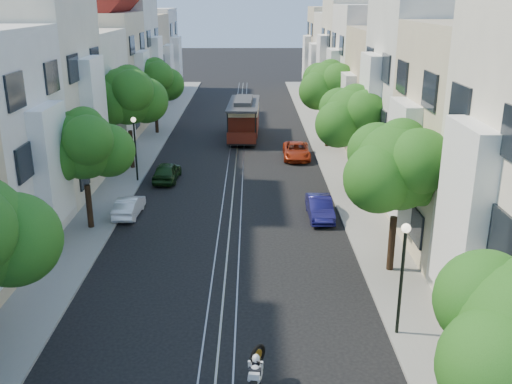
{
  "coord_description": "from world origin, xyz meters",
  "views": [
    {
      "loc": [
        1.15,
        -13.53,
        11.38
      ],
      "look_at": [
        1.37,
        13.42,
        2.2
      ],
      "focal_mm": 40.0,
      "sensor_mm": 36.0,
      "label": 1
    }
  ],
  "objects_px": {
    "parked_car_e_mid": "(320,208)",
    "parked_car_e_far": "(296,151)",
    "tree_w_d": "(155,81)",
    "lamp_east": "(403,263)",
    "tree_e_d": "(330,87)",
    "tree_w_b": "(84,147)",
    "tree_e_b": "(399,168)",
    "sportbike_rider": "(255,374)",
    "parked_car_w_far": "(167,171)",
    "cable_car": "(244,117)",
    "lamp_west": "(135,139)",
    "tree_e_c": "(354,118)",
    "tree_w_c": "(129,97)",
    "parked_car_w_mid": "(129,206)"
  },
  "relations": [
    {
      "from": "lamp_west",
      "to": "parked_car_w_far",
      "type": "bearing_deg",
      "value": 7.6
    },
    {
      "from": "tree_w_c",
      "to": "parked_car_e_mid",
      "type": "xyz_separation_m",
      "value": [
        12.0,
        -9.5,
        -4.48
      ]
    },
    {
      "from": "tree_w_c",
      "to": "sportbike_rider",
      "type": "bearing_deg",
      "value": -70.88
    },
    {
      "from": "lamp_east",
      "to": "cable_car",
      "type": "relative_size",
      "value": 0.51
    },
    {
      "from": "tree_e_b",
      "to": "sportbike_rider",
      "type": "relative_size",
      "value": 3.63
    },
    {
      "from": "tree_e_c",
      "to": "tree_w_b",
      "type": "distance_m",
      "value": 15.6
    },
    {
      "from": "tree_e_b",
      "to": "lamp_east",
      "type": "distance_m",
      "value": 5.41
    },
    {
      "from": "tree_e_c",
      "to": "parked_car_w_far",
      "type": "xyz_separation_m",
      "value": [
        -11.66,
        2.28,
        -3.97
      ]
    },
    {
      "from": "tree_e_c",
      "to": "tree_w_d",
      "type": "bearing_deg",
      "value": 131.99
    },
    {
      "from": "tree_e_c",
      "to": "cable_car",
      "type": "bearing_deg",
      "value": 115.12
    },
    {
      "from": "tree_w_b",
      "to": "sportbike_rider",
      "type": "xyz_separation_m",
      "value": [
        8.39,
        -13.21,
        -3.62
      ]
    },
    {
      "from": "parked_car_e_mid",
      "to": "parked_car_e_far",
      "type": "xyz_separation_m",
      "value": [
        -0.35,
        12.2,
        -0.0
      ]
    },
    {
      "from": "tree_e_c",
      "to": "lamp_east",
      "type": "bearing_deg",
      "value": -93.44
    },
    {
      "from": "tree_e_c",
      "to": "tree_e_d",
      "type": "bearing_deg",
      "value": 90.0
    },
    {
      "from": "tree_e_d",
      "to": "parked_car_e_far",
      "type": "relative_size",
      "value": 1.62
    },
    {
      "from": "tree_w_d",
      "to": "lamp_east",
      "type": "xyz_separation_m",
      "value": [
        13.44,
        -31.98,
        -1.75
      ]
    },
    {
      "from": "tree_e_c",
      "to": "parked_car_e_far",
      "type": "relative_size",
      "value": 1.54
    },
    {
      "from": "lamp_west",
      "to": "tree_e_b",
      "type": "bearing_deg",
      "value": -43.85
    },
    {
      "from": "cable_car",
      "to": "lamp_west",
      "type": "bearing_deg",
      "value": -116.64
    },
    {
      "from": "parked_car_e_mid",
      "to": "parked_car_e_far",
      "type": "distance_m",
      "value": 12.21
    },
    {
      "from": "tree_w_d",
      "to": "sportbike_rider",
      "type": "xyz_separation_m",
      "value": [
        8.39,
        -35.21,
        -3.82
      ]
    },
    {
      "from": "tree_w_d",
      "to": "lamp_west",
      "type": "height_order",
      "value": "tree_w_d"
    },
    {
      "from": "lamp_west",
      "to": "cable_car",
      "type": "distance_m",
      "value": 14.17
    },
    {
      "from": "cable_car",
      "to": "parked_car_e_mid",
      "type": "height_order",
      "value": "cable_car"
    },
    {
      "from": "tree_w_b",
      "to": "cable_car",
      "type": "distance_m",
      "value": 21.95
    },
    {
      "from": "lamp_west",
      "to": "parked_car_e_far",
      "type": "height_order",
      "value": "lamp_west"
    },
    {
      "from": "cable_car",
      "to": "parked_car_e_far",
      "type": "height_order",
      "value": "cable_car"
    },
    {
      "from": "tree_w_d",
      "to": "parked_car_w_mid",
      "type": "height_order",
      "value": "tree_w_d"
    },
    {
      "from": "tree_e_d",
      "to": "sportbike_rider",
      "type": "relative_size",
      "value": 3.72
    },
    {
      "from": "tree_e_b",
      "to": "tree_w_c",
      "type": "distance_m",
      "value": 21.53
    },
    {
      "from": "sportbike_rider",
      "to": "parked_car_e_far",
      "type": "xyz_separation_m",
      "value": [
        3.26,
        26.91,
        -0.19
      ]
    },
    {
      "from": "lamp_east",
      "to": "parked_car_w_far",
      "type": "xyz_separation_m",
      "value": [
        -10.7,
        18.25,
        -2.22
      ]
    },
    {
      "from": "lamp_east",
      "to": "parked_car_w_far",
      "type": "height_order",
      "value": "lamp_east"
    },
    {
      "from": "tree_w_b",
      "to": "parked_car_w_mid",
      "type": "xyz_separation_m",
      "value": [
        1.54,
        1.95,
        -3.86
      ]
    },
    {
      "from": "tree_e_c",
      "to": "parked_car_w_far",
      "type": "relative_size",
      "value": 1.77
    },
    {
      "from": "parked_car_e_far",
      "to": "tree_w_b",
      "type": "bearing_deg",
      "value": -128.95
    },
    {
      "from": "tree_w_d",
      "to": "cable_car",
      "type": "distance_m",
      "value": 8.28
    },
    {
      "from": "cable_car",
      "to": "parked_car_w_far",
      "type": "distance_m",
      "value": 13.15
    },
    {
      "from": "lamp_east",
      "to": "cable_car",
      "type": "distance_m",
      "value": 30.96
    },
    {
      "from": "parked_car_w_mid",
      "to": "tree_w_c",
      "type": "bearing_deg",
      "value": -77.68
    },
    {
      "from": "tree_w_c",
      "to": "tree_w_d",
      "type": "distance_m",
      "value": 11.01
    },
    {
      "from": "tree_e_c",
      "to": "parked_car_e_mid",
      "type": "bearing_deg",
      "value": -118.03
    },
    {
      "from": "parked_car_e_far",
      "to": "parked_car_w_far",
      "type": "xyz_separation_m",
      "value": [
        -8.92,
        -5.43,
        0.04
      ]
    },
    {
      "from": "tree_e_d",
      "to": "parked_car_w_far",
      "type": "xyz_separation_m",
      "value": [
        -11.66,
        -8.72,
        -4.24
      ]
    },
    {
      "from": "lamp_west",
      "to": "lamp_east",
      "type": "bearing_deg",
      "value": -55.01
    },
    {
      "from": "tree_e_d",
      "to": "tree_w_b",
      "type": "relative_size",
      "value": 1.09
    },
    {
      "from": "tree_e_c",
      "to": "parked_car_e_far",
      "type": "bearing_deg",
      "value": 109.61
    },
    {
      "from": "sportbike_rider",
      "to": "parked_car_e_far",
      "type": "distance_m",
      "value": 27.11
    },
    {
      "from": "tree_w_c",
      "to": "parked_car_e_far",
      "type": "relative_size",
      "value": 1.68
    },
    {
      "from": "tree_w_d",
      "to": "tree_e_c",
      "type": "bearing_deg",
      "value": -48.01
    }
  ]
}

